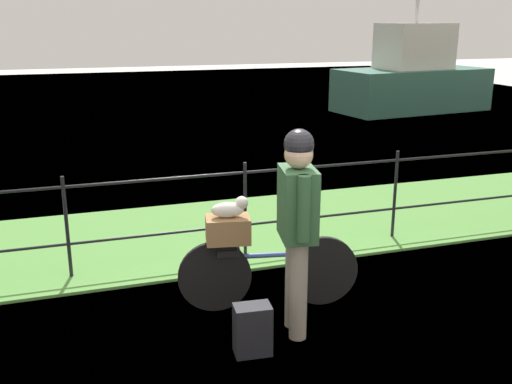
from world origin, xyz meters
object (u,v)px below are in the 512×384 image
wooden_crate (228,229)px  backpack_on_paving (253,330)px  bicycle_main (267,272)px  terrier_dog (231,208)px  cyclist_person (297,215)px  moored_boat_near (412,79)px

wooden_crate → backpack_on_paving: size_ratio=0.93×
bicycle_main → terrier_dog: 0.68m
terrier_dog → bicycle_main: bearing=-10.7°
cyclist_person → moored_boat_near: (7.71, 10.49, -0.12)m
backpack_on_paving → bicycle_main: bearing=-112.2°
terrier_dog → backpack_on_paving: 1.05m
bicycle_main → wooden_crate: wooden_crate is taller
moored_boat_near → wooden_crate: bearing=-129.2°
wooden_crate → cyclist_person: cyclist_person is taller
bicycle_main → backpack_on_paving: (-0.35, -0.68, -0.14)m
wooden_crate → cyclist_person: (0.42, -0.54, 0.25)m
bicycle_main → backpack_on_paving: 0.78m
wooden_crate → moored_boat_near: moored_boat_near is taller
terrier_dog → backpack_on_paving: size_ratio=0.81×
bicycle_main → terrier_dog: terrier_dog is taller
bicycle_main → wooden_crate: size_ratio=4.23×
terrier_dog → cyclist_person: size_ratio=0.19×
wooden_crate → terrier_dog: (0.02, -0.00, 0.19)m
terrier_dog → backpack_on_paving: terrier_dog is taller
moored_boat_near → bicycle_main: bearing=-127.9°
bicycle_main → cyclist_person: size_ratio=0.94×
wooden_crate → cyclist_person: bearing=-52.3°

